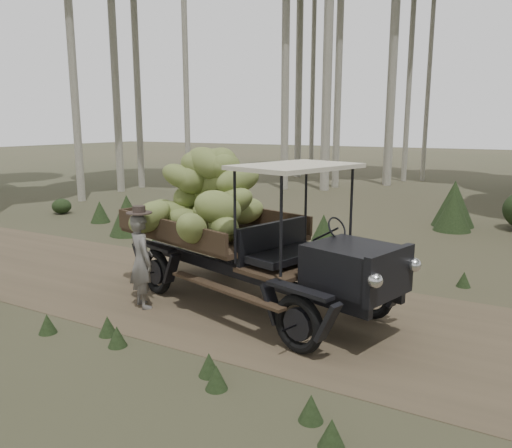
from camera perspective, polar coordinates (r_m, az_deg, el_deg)
The scene contains 5 objects.
ground at distance 8.17m, azimuth 7.26°, elevation -10.71°, with size 120.00×120.00×0.00m, color #473D2B.
dirt_track at distance 8.17m, azimuth 7.26°, elevation -10.68°, with size 70.00×4.00×0.01m, color brown.
banana_truck at distance 8.75m, azimuth -3.48°, elevation 1.76°, with size 5.62×3.22×2.74m.
farmer at distance 8.59m, azimuth -12.96°, elevation -4.01°, with size 0.70×0.61×1.74m.
undergrowth at distance 7.99m, azimuth 12.35°, elevation -7.21°, with size 22.37×22.85×1.39m.
Camera 1 is at (2.78, -7.05, 3.06)m, focal length 35.00 mm.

